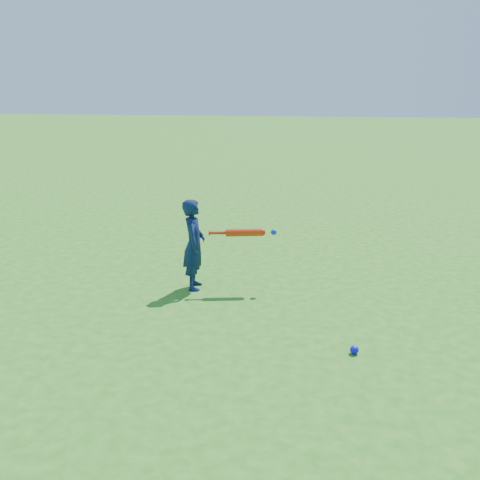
# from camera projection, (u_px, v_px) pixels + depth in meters

# --- Properties ---
(ground) EXTENTS (80.00, 80.00, 0.00)m
(ground) POSITION_uv_depth(u_px,v_px,m) (190.00, 291.00, 5.81)
(ground) COLOR #27701A
(ground) RESTS_ON ground
(child) EXTENTS (0.30, 0.40, 1.00)m
(child) POSITION_uv_depth(u_px,v_px,m) (194.00, 245.00, 5.78)
(child) COLOR #0E1B42
(child) RESTS_ON ground
(ground_ball_blue) EXTENTS (0.07, 0.07, 0.07)m
(ground_ball_blue) POSITION_uv_depth(u_px,v_px,m) (354.00, 350.00, 4.43)
(ground_ball_blue) COLOR #110DED
(ground_ball_blue) RESTS_ON ground
(bat_swing) EXTENTS (0.72, 0.22, 0.08)m
(bat_swing) POSITION_uv_depth(u_px,v_px,m) (247.00, 233.00, 5.73)
(bat_swing) COLOR red
(bat_swing) RESTS_ON ground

